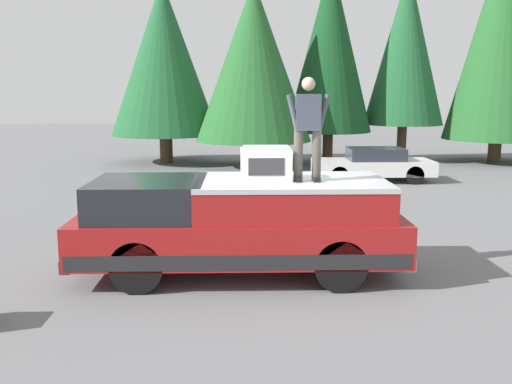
% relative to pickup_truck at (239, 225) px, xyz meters
% --- Properties ---
extents(ground_plane, '(90.00, 90.00, 0.00)m').
position_rel_pickup_truck_xyz_m(ground_plane, '(0.17, -0.70, -0.87)').
color(ground_plane, slate).
extents(pickup_truck, '(2.01, 5.54, 1.65)m').
position_rel_pickup_truck_xyz_m(pickup_truck, '(0.00, 0.00, 0.00)').
color(pickup_truck, maroon).
rests_on(pickup_truck, ground).
extents(compressor_unit, '(0.65, 0.84, 0.56)m').
position_rel_pickup_truck_xyz_m(compressor_unit, '(-0.00, -0.44, 1.05)').
color(compressor_unit, white).
rests_on(compressor_unit, pickup_truck).
extents(person_on_truck_bed, '(0.29, 0.72, 1.69)m').
position_rel_pickup_truck_xyz_m(person_on_truck_bed, '(-0.16, -1.12, 1.68)').
color(person_on_truck_bed, '#423D38').
rests_on(person_on_truck_bed, pickup_truck).
extents(parked_car_white, '(1.64, 4.10, 1.16)m').
position_rel_pickup_truck_xyz_m(parked_car_white, '(10.09, -4.60, -0.29)').
color(parked_car_white, white).
rests_on(parked_car_white, ground).
extents(conifer_far_left, '(4.55, 4.55, 10.21)m').
position_rel_pickup_truck_xyz_m(conifer_far_left, '(15.17, -11.11, 4.73)').
color(conifer_far_left, '#4C3826').
rests_on(conifer_far_left, ground).
extents(conifer_left, '(3.45, 3.45, 8.30)m').
position_rel_pickup_truck_xyz_m(conifer_left, '(15.81, -7.17, 4.07)').
color(conifer_left, '#4C3826').
rests_on(conifer_left, ground).
extents(conifer_center_left, '(3.65, 3.65, 8.50)m').
position_rel_pickup_truck_xyz_m(conifer_center_left, '(15.17, -3.76, 4.05)').
color(conifer_center_left, '#4C3826').
rests_on(conifer_center_left, ground).
extents(conifer_center_right, '(4.68, 4.68, 7.40)m').
position_rel_pickup_truck_xyz_m(conifer_center_right, '(13.82, -0.51, 3.36)').
color(conifer_center_right, '#4C3826').
rests_on(conifer_center_right, ground).
extents(conifer_right, '(4.62, 4.62, 7.70)m').
position_rel_pickup_truck_xyz_m(conifer_right, '(15.48, 3.29, 3.58)').
color(conifer_right, '#4C3826').
rests_on(conifer_right, ground).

